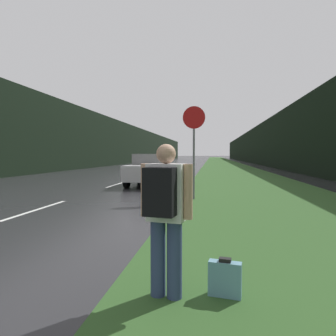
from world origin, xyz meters
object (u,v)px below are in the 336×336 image
Objects in this scene: suitcase at (225,279)px; car_passing_near at (152,169)px; hitchhiker_with_backpack at (165,211)px; stop_sign at (194,141)px.

suitcase is 0.10× the size of car_passing_near.
hitchhiker_with_backpack is 3.79× the size of suitcase.
stop_sign is at bearing 117.65° from car_passing_near.
hitchhiker_with_backpack is at bearing -89.02° from stop_sign.
suitcase is at bearing -83.82° from stop_sign.
stop_sign reaches higher than suitcase.
stop_sign is 7.09m from hitchhiker_with_backpack.
car_passing_near reaches higher than suitcase.
hitchhiker_with_backpack is 0.40× the size of car_passing_near.
stop_sign is 7.15m from suitcase.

